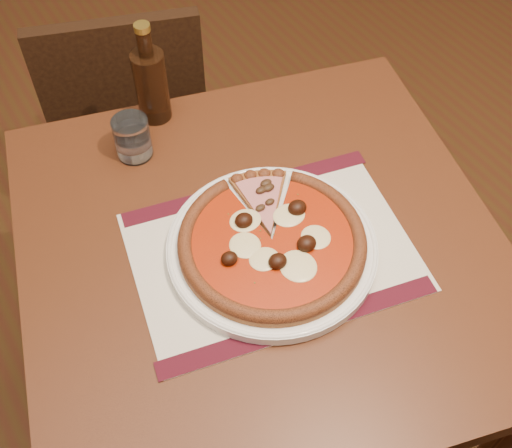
{
  "coord_description": "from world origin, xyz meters",
  "views": [
    {
      "loc": [
        0.15,
        0.13,
        1.62
      ],
      "look_at": [
        0.49,
        0.69,
        0.78
      ],
      "focal_mm": 45.0,
      "sensor_mm": 36.0,
      "label": 1
    }
  ],
  "objects_px": {
    "chair_far": "(130,114)",
    "bottle": "(151,83)",
    "table": "(262,276)",
    "plate": "(272,248)",
    "pizza": "(272,241)",
    "water_glass": "(132,138)"
  },
  "relations": [
    {
      "from": "chair_far",
      "to": "bottle",
      "type": "xyz_separation_m",
      "value": [
        -0.05,
        -0.34,
        0.37
      ]
    },
    {
      "from": "table",
      "to": "plate",
      "type": "distance_m",
      "value": 0.11
    },
    {
      "from": "plate",
      "to": "table",
      "type": "bearing_deg",
      "value": 99.32
    },
    {
      "from": "chair_far",
      "to": "pizza",
      "type": "bearing_deg",
      "value": 106.48
    },
    {
      "from": "chair_far",
      "to": "water_glass",
      "type": "bearing_deg",
      "value": 91.62
    },
    {
      "from": "pizza",
      "to": "water_glass",
      "type": "height_order",
      "value": "water_glass"
    },
    {
      "from": "bottle",
      "to": "chair_far",
      "type": "bearing_deg",
      "value": 81.26
    },
    {
      "from": "chair_far",
      "to": "bottle",
      "type": "relative_size",
      "value": 3.87
    },
    {
      "from": "chair_far",
      "to": "plate",
      "type": "xyz_separation_m",
      "value": [
        -0.04,
        -0.74,
        0.3
      ]
    },
    {
      "from": "table",
      "to": "pizza",
      "type": "xyz_separation_m",
      "value": [
        0.0,
        -0.02,
        0.13
      ]
    },
    {
      "from": "plate",
      "to": "water_glass",
      "type": "relative_size",
      "value": 4.27
    },
    {
      "from": "table",
      "to": "water_glass",
      "type": "xyz_separation_m",
      "value": [
        -0.09,
        0.3,
        0.14
      ]
    },
    {
      "from": "chair_far",
      "to": "bottle",
      "type": "distance_m",
      "value": 0.51
    },
    {
      "from": "pizza",
      "to": "water_glass",
      "type": "relative_size",
      "value": 3.79
    },
    {
      "from": "table",
      "to": "bottle",
      "type": "relative_size",
      "value": 4.68
    },
    {
      "from": "water_glass",
      "to": "table",
      "type": "bearing_deg",
      "value": -72.97
    },
    {
      "from": "water_glass",
      "to": "bottle",
      "type": "bearing_deg",
      "value": 42.98
    },
    {
      "from": "pizza",
      "to": "water_glass",
      "type": "distance_m",
      "value": 0.34
    },
    {
      "from": "table",
      "to": "pizza",
      "type": "distance_m",
      "value": 0.13
    },
    {
      "from": "plate",
      "to": "water_glass",
      "type": "xyz_separation_m",
      "value": [
        -0.1,
        0.33,
        0.03
      ]
    },
    {
      "from": "plate",
      "to": "bottle",
      "type": "relative_size",
      "value": 1.66
    },
    {
      "from": "plate",
      "to": "water_glass",
      "type": "height_order",
      "value": "water_glass"
    }
  ]
}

